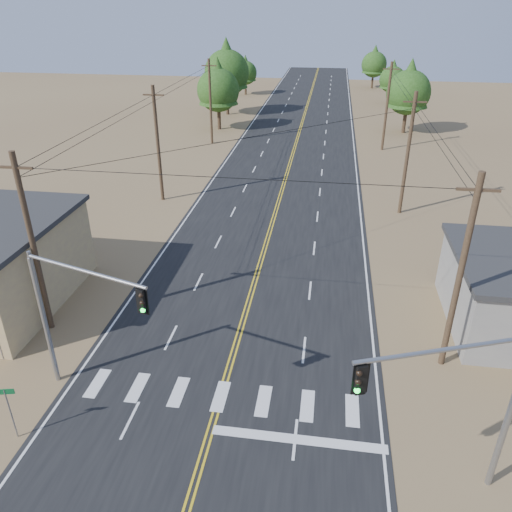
# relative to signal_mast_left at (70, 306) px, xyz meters

# --- Properties ---
(road) EXTENTS (15.00, 200.00, 0.02)m
(road) POSITION_rel_signal_mast_left_xyz_m (6.28, 22.54, -4.70)
(road) COLOR black
(road) RESTS_ON ground
(utility_pole_left_near) EXTENTS (1.80, 0.30, 10.00)m
(utility_pole_left_near) POSITION_rel_signal_mast_left_xyz_m (-4.22, 4.54, 0.40)
(utility_pole_left_near) COLOR #4C3826
(utility_pole_left_near) RESTS_ON ground
(utility_pole_left_mid) EXTENTS (1.80, 0.30, 10.00)m
(utility_pole_left_mid) POSITION_rel_signal_mast_left_xyz_m (-4.22, 24.54, 0.40)
(utility_pole_left_mid) COLOR #4C3826
(utility_pole_left_mid) RESTS_ON ground
(utility_pole_left_far) EXTENTS (1.80, 0.30, 10.00)m
(utility_pole_left_far) POSITION_rel_signal_mast_left_xyz_m (-4.22, 44.54, 0.40)
(utility_pole_left_far) COLOR #4C3826
(utility_pole_left_far) RESTS_ON ground
(utility_pole_right_near) EXTENTS (1.80, 0.30, 10.00)m
(utility_pole_right_near) POSITION_rel_signal_mast_left_xyz_m (16.78, 4.54, 0.40)
(utility_pole_right_near) COLOR #4C3826
(utility_pole_right_near) RESTS_ON ground
(utility_pole_right_mid) EXTENTS (1.80, 0.30, 10.00)m
(utility_pole_right_mid) POSITION_rel_signal_mast_left_xyz_m (16.78, 24.54, 0.40)
(utility_pole_right_mid) COLOR #4C3826
(utility_pole_right_mid) RESTS_ON ground
(utility_pole_right_far) EXTENTS (1.80, 0.30, 10.00)m
(utility_pole_right_far) POSITION_rel_signal_mast_left_xyz_m (16.78, 44.54, 0.40)
(utility_pole_right_far) COLOR #4C3826
(utility_pole_right_far) RESTS_ON ground
(signal_mast_left) EXTENTS (5.93, 2.11, 6.92)m
(signal_mast_left) POSITION_rel_signal_mast_left_xyz_m (0.00, 0.00, 0.00)
(signal_mast_left) COLOR gray
(signal_mast_left) RESTS_ON ground
(signal_mast_right) EXTENTS (5.84, 2.42, 7.03)m
(signal_mast_right) POSITION_rel_signal_mast_left_xyz_m (15.60, -3.12, 0.07)
(signal_mast_right) COLOR gray
(signal_mast_right) RESTS_ON ground
(street_sign) EXTENTS (0.76, 0.21, 2.60)m
(street_sign) POSITION_rel_signal_mast_left_xyz_m (-1.64, -3.02, -2.97)
(street_sign) COLOR gray
(street_sign) RESTS_ON ground
(tree_left_near) EXTENTS (5.71, 5.71, 9.52)m
(tree_left_near) POSITION_rel_signal_mast_left_xyz_m (-4.88, 52.00, 1.11)
(tree_left_near) COLOR #3F2D1E
(tree_left_near) RESTS_ON ground
(tree_left_mid) EXTENTS (6.75, 6.75, 11.25)m
(tree_left_mid) POSITION_rel_signal_mast_left_xyz_m (-5.68, 61.94, 2.17)
(tree_left_mid) COLOR #3F2D1E
(tree_left_mid) RESTS_ON ground
(tree_left_far) EXTENTS (4.24, 4.24, 7.06)m
(tree_left_far) POSITION_rel_signal_mast_left_xyz_m (-5.87, 79.98, -0.40)
(tree_left_far) COLOR #3F2D1E
(tree_left_far) RESTS_ON ground
(tree_right_near) EXTENTS (5.73, 5.73, 9.56)m
(tree_right_near) POSITION_rel_signal_mast_left_xyz_m (20.27, 53.70, 1.13)
(tree_right_near) COLOR #3F2D1E
(tree_right_near) RESTS_ON ground
(tree_right_mid) EXTENTS (4.33, 4.33, 7.22)m
(tree_right_mid) POSITION_rel_signal_mast_left_xyz_m (20.28, 74.79, -0.30)
(tree_right_mid) COLOR #3F2D1E
(tree_right_mid) RESTS_ON ground
(tree_right_far) EXTENTS (4.92, 4.92, 8.21)m
(tree_right_far) POSITION_rel_signal_mast_left_xyz_m (18.17, 91.12, 0.31)
(tree_right_far) COLOR #3F2D1E
(tree_right_far) RESTS_ON ground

